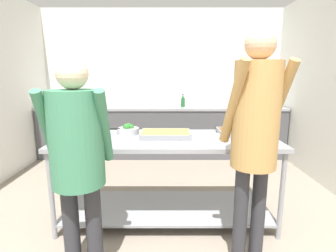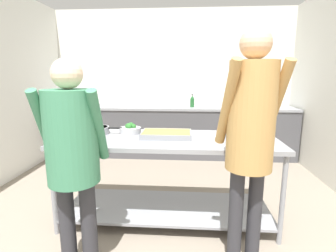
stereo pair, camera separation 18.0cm
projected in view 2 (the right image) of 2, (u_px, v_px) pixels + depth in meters
wall_rear at (172, 82)px, 4.99m from camera, size 4.49×0.06×2.65m
back_counter at (171, 131)px, 4.80m from camera, size 4.33×0.65×0.90m
serving_counter at (167, 165)px, 2.63m from camera, size 2.14×0.79×0.86m
sauce_pan at (97, 130)px, 2.75m from camera, size 0.40×0.26×0.07m
broccoli_bowl at (130, 129)px, 2.77m from camera, size 0.23×0.23×0.11m
serving_tray_vegetables at (166, 134)px, 2.61m from camera, size 0.49×0.33×0.05m
plate_stack at (208, 139)px, 2.39m from camera, size 0.23×0.23×0.07m
serving_tray_roast at (241, 133)px, 2.66m from camera, size 0.43×0.28×0.05m
guest_serving_left at (72, 147)px, 1.84m from camera, size 0.47×0.36×1.59m
guest_serving_right at (250, 128)px, 1.82m from camera, size 0.47×0.41×1.78m
water_bottle at (192, 101)px, 4.64m from camera, size 0.07×0.07×0.22m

